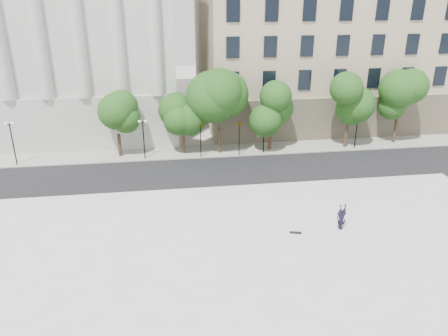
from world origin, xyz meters
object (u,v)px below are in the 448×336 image
at_px(traffic_light_west, 200,123).
at_px(skateboard, 296,233).
at_px(traffic_light_east, 239,122).
at_px(person_lying, 341,226).

height_order(traffic_light_west, skateboard, traffic_light_west).
xyz_separation_m(traffic_light_west, skateboard, (5.23, -16.76, -3.26)).
relative_size(traffic_light_east, person_lying, 2.21).
relative_size(traffic_light_west, person_lying, 2.21).
distance_m(traffic_light_west, skateboard, 17.86).
bearing_deg(traffic_light_west, traffic_light_east, 0.00).
bearing_deg(traffic_light_west, person_lying, -62.68).
distance_m(traffic_light_west, traffic_light_east, 4.03).
xyz_separation_m(traffic_light_west, person_lying, (8.59, -16.62, -3.04)).
bearing_deg(traffic_light_east, traffic_light_west, 180.00).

